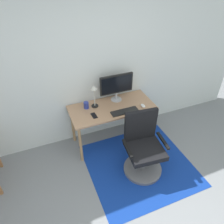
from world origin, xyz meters
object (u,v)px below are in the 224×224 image
desk (112,111)px  computer_mouse (143,106)px  desk_lamp (94,92)px  coffee_cup (86,105)px  office_chair (143,150)px  monitor (116,85)px  keyboard (125,111)px  cell_phone (94,116)px

desk → computer_mouse: 0.50m
computer_mouse → desk_lamp: (-0.71, 0.30, 0.25)m
coffee_cup → office_chair: size_ratio=0.11×
monitor → computer_mouse: bearing=-47.4°
monitor → desk_lamp: size_ratio=1.46×
monitor → coffee_cup: bearing=-175.4°
keyboard → office_chair: office_chair is taller
desk_lamp → office_chair: bearing=-62.6°
cell_phone → desk_lamp: size_ratio=0.37×
keyboard → cell_phone: 0.48m
desk → office_chair: 0.80m
coffee_cup → desk_lamp: desk_lamp is taller
desk → cell_phone: cell_phone is taller
office_chair → keyboard: bearing=102.7°
desk_lamp → office_chair: 1.14m
monitor → cell_phone: monitor is taller
monitor → desk: bearing=-131.2°
computer_mouse → desk: bearing=159.0°
cell_phone → desk_lamp: desk_lamp is taller
desk → monitor: bearing=48.8°
computer_mouse → cell_phone: bearing=175.4°
keyboard → coffee_cup: bearing=148.2°
monitor → keyboard: bearing=-92.3°
monitor → computer_mouse: size_ratio=5.32×
desk → desk_lamp: bearing=153.8°
cell_phone → keyboard: bearing=-13.7°
keyboard → cell_phone: (-0.47, 0.08, -0.00)m
coffee_cup → desk: bearing=-17.8°
computer_mouse → coffee_cup: bearing=160.4°
monitor → cell_phone: bearing=-149.9°
desk_lamp → office_chair: size_ratio=0.39×
keyboard → office_chair: bearing=-83.1°
computer_mouse → cell_phone: (-0.80, 0.06, -0.01)m
cell_phone → computer_mouse: bearing=-8.3°
desk → computer_mouse: (0.46, -0.18, 0.10)m
coffee_cup → cell_phone: coffee_cup is taller
monitor → cell_phone: (-0.48, -0.28, -0.27)m
desk → coffee_cup: bearing=162.2°
desk → desk_lamp: desk_lamp is taller
desk → monitor: size_ratio=2.45×
keyboard → coffee_cup: coffee_cup is taller
computer_mouse → office_chair: office_chair is taller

